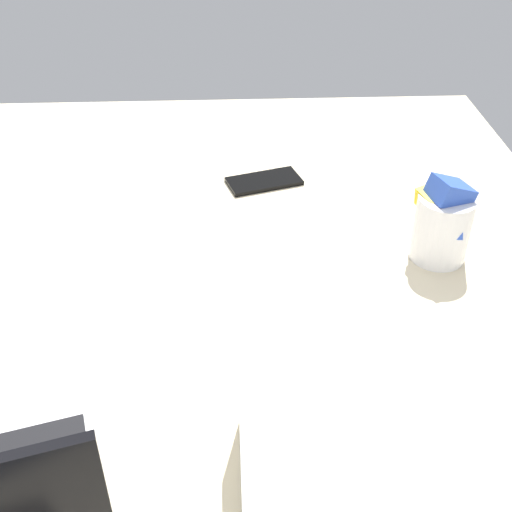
{
  "coord_description": "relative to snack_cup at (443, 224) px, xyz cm",
  "views": [
    {
      "loc": [
        -30.6,
        81.08,
        79.86
      ],
      "look_at": [
        -34.06,
        4.25,
        24.0
      ],
      "focal_mm": 45.1,
      "sensor_mm": 36.0,
      "label": 1
    }
  ],
  "objects": [
    {
      "name": "snack_cup",
      "position": [
        0.0,
        0.0,
        0.0
      ],
      "size": [
        9.0,
        9.24,
        14.53
      ],
      "color": "silver",
      "rests_on": "bed_mattress"
    },
    {
      "name": "cell_phone",
      "position": [
        26.87,
        -25.41,
        -5.8
      ],
      "size": [
        15.38,
        10.63,
        0.8
      ],
      "primitive_type": "cube",
      "rotation": [
        0.0,
        0.0,
        1.87
      ],
      "color": "black",
      "rests_on": "bed_mattress"
    },
    {
      "name": "bed_mattress",
      "position": [
        63.96,
        2.68,
        -15.2
      ],
      "size": [
        180.0,
        140.0,
        18.0
      ],
      "primitive_type": "cube",
      "color": "beige",
      "rests_on": "ground"
    }
  ]
}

